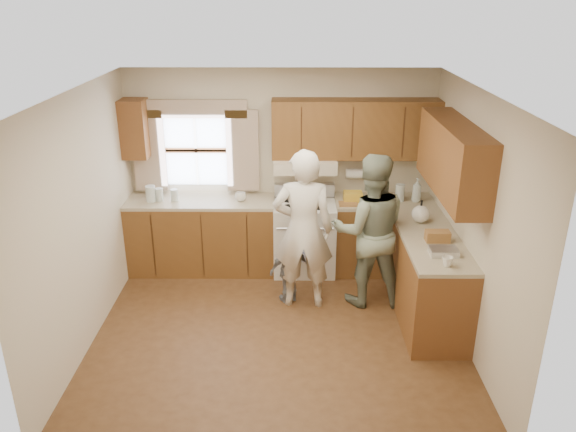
{
  "coord_description": "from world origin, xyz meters",
  "views": [
    {
      "loc": [
        0.14,
        -5.04,
        3.34
      ],
      "look_at": [
        0.1,
        0.4,
        1.15
      ],
      "focal_mm": 35.0,
      "sensor_mm": 36.0,
      "label": 1
    }
  ],
  "objects_px": {
    "woman_right": "(370,231)",
    "child": "(289,269)",
    "stove": "(304,236)",
    "woman_left": "(303,230)"
  },
  "relations": [
    {
      "from": "stove",
      "to": "woman_right",
      "type": "height_order",
      "value": "woman_right"
    },
    {
      "from": "stove",
      "to": "woman_right",
      "type": "xyz_separation_m",
      "value": [
        0.7,
        -0.78,
        0.41
      ]
    },
    {
      "from": "woman_left",
      "to": "woman_right",
      "type": "height_order",
      "value": "woman_left"
    },
    {
      "from": "stove",
      "to": "woman_left",
      "type": "relative_size",
      "value": 0.59
    },
    {
      "from": "woman_left",
      "to": "woman_right",
      "type": "relative_size",
      "value": 1.04
    },
    {
      "from": "stove",
      "to": "woman_left",
      "type": "height_order",
      "value": "woman_left"
    },
    {
      "from": "woman_right",
      "to": "child",
      "type": "xyz_separation_m",
      "value": [
        -0.89,
        -0.02,
        -0.47
      ]
    },
    {
      "from": "stove",
      "to": "child",
      "type": "bearing_deg",
      "value": -103.14
    },
    {
      "from": "stove",
      "to": "child",
      "type": "height_order",
      "value": "stove"
    },
    {
      "from": "woman_left",
      "to": "woman_right",
      "type": "bearing_deg",
      "value": -173.39
    }
  ]
}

